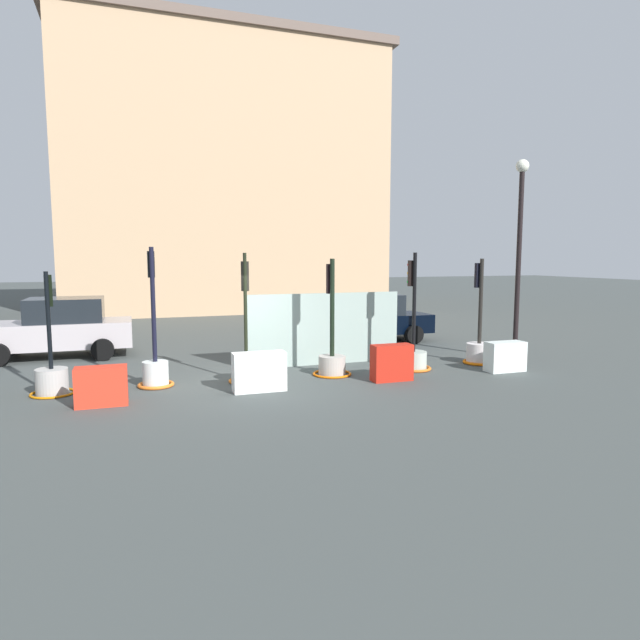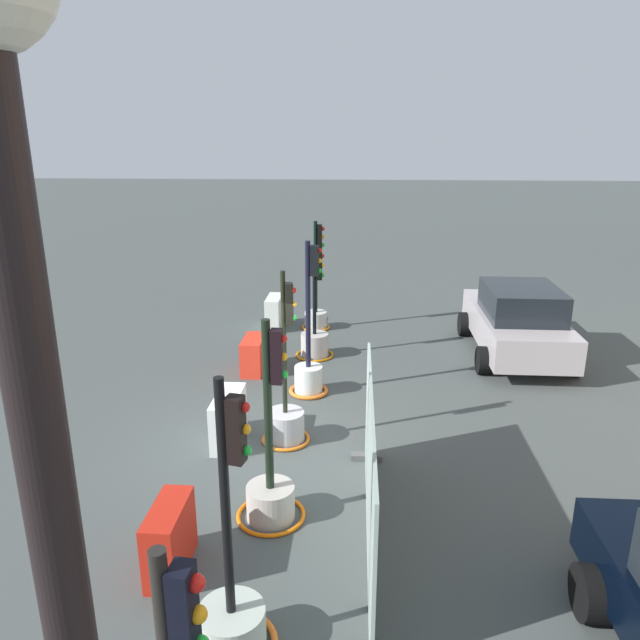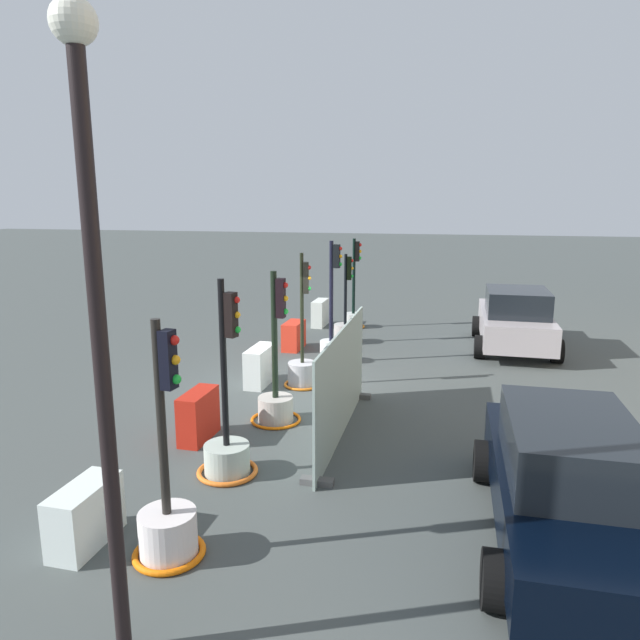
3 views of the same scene
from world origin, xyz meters
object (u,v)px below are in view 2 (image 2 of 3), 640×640
traffic_light_5 (232,613)px  car_silver_hatchback (517,321)px  construction_barrier_2 (228,419)px  construction_barrier_1 (254,355)px  traffic_light_2 (309,368)px  traffic_light_4 (271,486)px  construction_barrier_3 (170,539)px  traffic_light_0 (316,310)px  traffic_light_1 (315,340)px  traffic_light_3 (286,418)px  construction_barrier_0 (274,312)px

traffic_light_5 → car_silver_hatchback: (-8.92, 5.03, 0.42)m
construction_barrier_2 → construction_barrier_1: bearing=-178.2°
traffic_light_5 → construction_barrier_2: bearing=-167.7°
traffic_light_2 → traffic_light_4: (4.21, -0.19, -0.05)m
traffic_light_5 → construction_barrier_3: bearing=-138.5°
construction_barrier_3 → construction_barrier_2: bearing=179.0°
construction_barrier_1 → construction_barrier_3: 6.40m
traffic_light_5 → construction_barrier_1: (-7.52, -1.04, -0.05)m
traffic_light_0 → car_silver_hatchback: bearing=70.3°
traffic_light_0 → construction_barrier_1: (3.15, -1.18, -0.13)m
traffic_light_2 → traffic_light_5: (6.43, -0.28, -0.10)m
traffic_light_1 → construction_barrier_2: (4.24, -1.19, 0.02)m
traffic_light_3 → traffic_light_4: 2.17m
construction_barrier_1 → car_silver_hatchback: car_silver_hatchback is taller
traffic_light_4 → construction_barrier_2: traffic_light_4 is taller
traffic_light_0 → construction_barrier_1: bearing=-20.5°
traffic_light_1 → traffic_light_4: traffic_light_4 is taller
construction_barrier_1 → construction_barrier_3: size_ratio=1.01×
traffic_light_1 → traffic_light_3: 4.17m
traffic_light_5 → construction_barrier_0: (-10.67, -1.00, -0.00)m
traffic_light_4 → construction_barrier_0: (-8.44, -1.09, -0.06)m
construction_barrier_0 → traffic_light_3: bearing=9.4°
traffic_light_1 → traffic_light_3: size_ratio=0.87×
construction_barrier_0 → construction_barrier_2: bearing=0.6°
traffic_light_3 → construction_barrier_3: (3.28, -1.03, 0.00)m
construction_barrier_2 → traffic_light_5: bearing=12.3°
traffic_light_3 → traffic_light_5: bearing=-0.5°
construction_barrier_3 → car_silver_hatchback: (-7.80, 6.02, 0.42)m
traffic_light_0 → traffic_light_4: bearing=-0.3°
traffic_light_1 → construction_barrier_2: traffic_light_1 is taller
traffic_light_4 → construction_barrier_1: size_ratio=2.92×
traffic_light_3 → traffic_light_5: (4.40, -0.04, 0.01)m
traffic_light_0 → construction_barrier_0: (0.00, -1.14, -0.08)m
construction_barrier_1 → construction_barrier_2: (3.21, 0.10, 0.04)m
traffic_light_4 → construction_barrier_2: (-2.09, -1.03, -0.06)m
traffic_light_3 → construction_barrier_2: traffic_light_3 is taller
traffic_light_3 → construction_barrier_0: 6.36m
traffic_light_4 → traffic_light_1: bearing=178.5°
construction_barrier_1 → traffic_light_2: bearing=50.4°
traffic_light_0 → traffic_light_2: (4.24, 0.14, 0.02)m
traffic_light_4 → construction_barrier_2: bearing=-153.8°
construction_barrier_2 → traffic_light_1: bearing=164.3°
traffic_light_1 → traffic_light_3: (4.16, -0.21, 0.02)m
traffic_light_1 → traffic_light_2: (2.12, 0.02, 0.13)m
traffic_light_0 → construction_barrier_3: bearing=-6.8°
traffic_light_5 → construction_barrier_3: traffic_light_5 is taller
car_silver_hatchback → construction_barrier_2: bearing=-52.4°
traffic_light_2 → traffic_light_1: bearing=-179.3°
construction_barrier_0 → construction_barrier_1: construction_barrier_0 is taller
traffic_light_0 → traffic_light_3: (6.27, -0.10, -0.09)m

